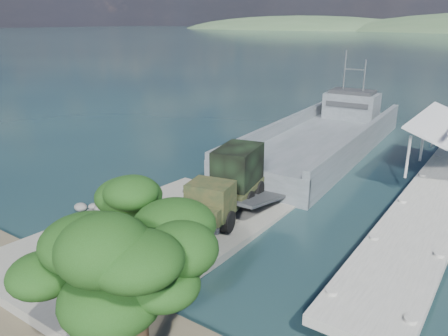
% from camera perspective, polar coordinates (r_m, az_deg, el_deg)
% --- Properties ---
extents(ground, '(1400.00, 1400.00, 0.00)m').
position_cam_1_polar(ground, '(27.26, -7.74, -8.26)').
color(ground, '#162C35').
rests_on(ground, ground).
extents(boat_ramp, '(10.00, 18.00, 0.50)m').
position_cam_1_polar(boat_ramp, '(26.51, -9.23, -8.55)').
color(boat_ramp, gray).
rests_on(boat_ramp, ground).
extents(shoreline_rocks, '(3.20, 5.60, 0.90)m').
position_cam_1_polar(shoreline_rocks, '(31.73, -15.49, -4.78)').
color(shoreline_rocks, '#575855').
rests_on(shoreline_rocks, ground).
extents(landing_craft, '(9.89, 33.68, 9.90)m').
position_cam_1_polar(landing_craft, '(43.96, 12.51, 3.15)').
color(landing_craft, '#4B5558').
rests_on(landing_craft, ground).
extents(military_truck, '(4.12, 8.66, 3.86)m').
position_cam_1_polar(military_truck, '(28.07, 0.70, -1.85)').
color(military_truck, black).
rests_on(military_truck, boat_ramp).
extents(soldier, '(0.80, 0.73, 1.84)m').
position_cam_1_polar(soldier, '(27.54, -11.68, -4.93)').
color(soldier, black).
rests_on(soldier, boat_ramp).
extents(overhang_tree, '(7.40, 6.81, 6.72)m').
position_cam_1_polar(overhang_tree, '(15.00, -11.78, -9.15)').
color(overhang_tree, '#342615').
rests_on(overhang_tree, ground).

